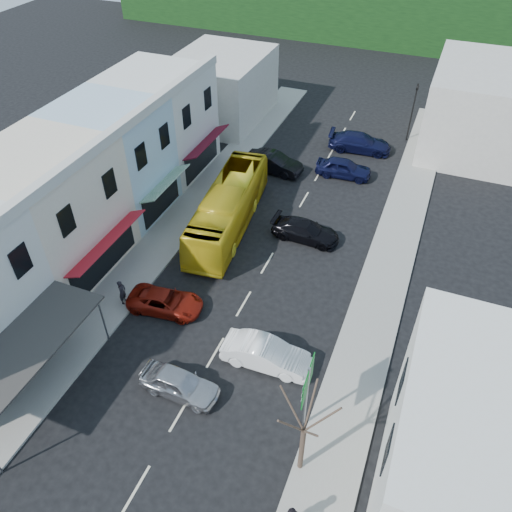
% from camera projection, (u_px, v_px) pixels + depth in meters
% --- Properties ---
extents(ground, '(120.00, 120.00, 0.00)m').
position_uv_depth(ground, '(215.00, 353.00, 27.32)').
color(ground, black).
rests_on(ground, ground).
extents(sidewalk_left, '(3.00, 52.00, 0.15)m').
position_uv_depth(sidewalk_left, '(181.00, 220.00, 36.43)').
color(sidewalk_left, gray).
rests_on(sidewalk_left, ground).
extents(sidewalk_right, '(3.00, 52.00, 0.15)m').
position_uv_depth(sidewalk_right, '(387.00, 272.00, 32.19)').
color(sidewalk_right, gray).
rests_on(sidewalk_right, ground).
extents(shopfront_row, '(8.25, 30.00, 8.00)m').
position_uv_depth(shopfront_row, '(68.00, 197.00, 31.76)').
color(shopfront_row, silver).
rests_on(shopfront_row, ground).
extents(right_building, '(8.00, 9.00, 8.00)m').
position_uv_depth(right_building, '(499.00, 475.00, 18.08)').
color(right_building, silver).
rests_on(right_building, ground).
extents(distant_block_left, '(8.00, 10.00, 6.00)m').
position_uv_depth(distant_block_left, '(221.00, 87.00, 47.76)').
color(distant_block_left, '#B7B2A8').
rests_on(distant_block_left, ground).
extents(distant_block_right, '(8.00, 12.00, 7.00)m').
position_uv_depth(distant_block_right, '(477.00, 108.00, 43.06)').
color(distant_block_right, '#B7B2A8').
rests_on(distant_block_right, ground).
extents(bus, '(3.84, 11.81, 3.10)m').
position_uv_depth(bus, '(228.00, 208.00, 35.00)').
color(bus, gold).
rests_on(bus, ground).
extents(car_silver, '(4.45, 1.93, 1.40)m').
position_uv_depth(car_silver, '(179.00, 383.00, 24.97)').
color(car_silver, '#B3B3B8').
rests_on(car_silver, ground).
extents(car_white, '(4.46, 1.95, 1.40)m').
position_uv_depth(car_white, '(266.00, 355.00, 26.31)').
color(car_white, white).
rests_on(car_white, ground).
extents(car_red, '(4.80, 2.45, 1.40)m').
position_uv_depth(car_red, '(165.00, 301.00, 29.35)').
color(car_red, maroon).
rests_on(car_red, ground).
extents(car_black_near, '(4.54, 1.94, 1.40)m').
position_uv_depth(car_black_near, '(306.00, 231.00, 34.46)').
color(car_black_near, black).
rests_on(car_black_near, ground).
extents(car_navy_mid, '(4.51, 2.08, 1.40)m').
position_uv_depth(car_navy_mid, '(344.00, 169.00, 40.74)').
color(car_navy_mid, black).
rests_on(car_navy_mid, ground).
extents(car_black_far, '(4.54, 2.18, 1.40)m').
position_uv_depth(car_black_far, '(273.00, 164.00, 41.32)').
color(car_black_far, black).
rests_on(car_black_far, ground).
extents(car_navy_far, '(4.67, 2.30, 1.40)m').
position_uv_depth(car_navy_far, '(360.00, 143.00, 44.01)').
color(car_navy_far, black).
rests_on(car_navy_far, ground).
extents(pedestrian_left, '(0.50, 0.66, 1.70)m').
position_uv_depth(pedestrian_left, '(122.00, 292.00, 29.48)').
color(pedestrian_left, black).
rests_on(pedestrian_left, sidewalk_left).
extents(direction_sign, '(0.46, 2.03, 4.46)m').
position_uv_depth(direction_sign, '(306.00, 398.00, 22.55)').
color(direction_sign, '#065A17').
rests_on(direction_sign, ground).
extents(street_tree, '(2.04, 2.04, 6.21)m').
position_uv_depth(street_tree, '(304.00, 431.00, 20.38)').
color(street_tree, '#33271F').
rests_on(street_tree, ground).
extents(traffic_signal, '(1.18, 1.39, 5.31)m').
position_uv_depth(traffic_signal, '(412.00, 113.00, 44.25)').
color(traffic_signal, black).
rests_on(traffic_signal, ground).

